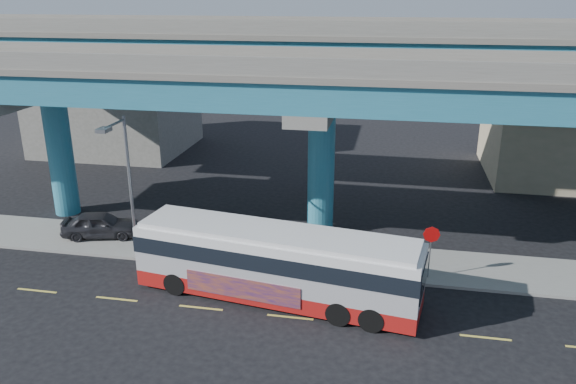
% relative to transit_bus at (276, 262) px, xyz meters
% --- Properties ---
extents(ground, '(120.00, 120.00, 0.00)m').
position_rel_transit_bus_xyz_m(ground, '(0.90, -1.20, -1.81)').
color(ground, black).
rests_on(ground, ground).
extents(sidewalk, '(70.00, 4.00, 0.15)m').
position_rel_transit_bus_xyz_m(sidewalk, '(0.90, 4.30, -1.74)').
color(sidewalk, gray).
rests_on(sidewalk, ground).
extents(lane_markings, '(58.00, 0.12, 0.01)m').
position_rel_transit_bus_xyz_m(lane_markings, '(0.90, -1.50, -1.81)').
color(lane_markings, '#D8C64C').
rests_on(lane_markings, ground).
extents(viaduct, '(52.00, 12.40, 11.70)m').
position_rel_transit_bus_xyz_m(viaduct, '(0.90, 7.91, 7.33)').
color(viaduct, '#226B82').
rests_on(viaduct, ground).
extents(building_concrete, '(12.00, 10.00, 9.00)m').
position_rel_transit_bus_xyz_m(building_concrete, '(-19.10, 22.80, 2.69)').
color(building_concrete, gray).
rests_on(building_concrete, ground).
extents(transit_bus, '(13.13, 4.62, 3.31)m').
position_rel_transit_bus_xyz_m(transit_bus, '(0.00, 0.00, 0.00)').
color(transit_bus, '#9E1513').
rests_on(transit_bus, ground).
extents(parked_car, '(3.61, 4.95, 1.42)m').
position_rel_transit_bus_xyz_m(parked_car, '(-11.02, 4.49, -0.95)').
color(parked_car, '#2C2C31').
rests_on(parked_car, sidewalk).
extents(street_lamp, '(0.50, 2.41, 7.34)m').
position_rel_transit_bus_xyz_m(street_lamp, '(-8.11, 2.25, 3.13)').
color(street_lamp, gray).
rests_on(street_lamp, sidewalk).
extents(stop_sign, '(0.80, 0.11, 2.65)m').
position_rel_transit_bus_xyz_m(stop_sign, '(6.80, 2.98, 0.26)').
color(stop_sign, gray).
rests_on(stop_sign, sidewalk).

